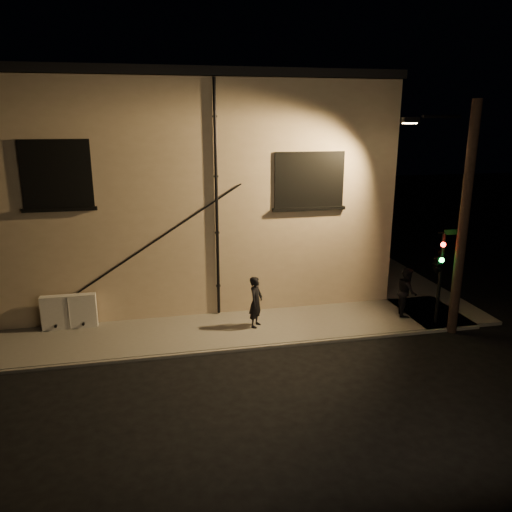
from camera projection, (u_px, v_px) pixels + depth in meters
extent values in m
plane|color=black|center=(286.00, 346.00, 16.22)|extent=(90.00, 90.00, 0.00)
cube|color=slate|center=(190.00, 333.00, 17.01)|extent=(20.00, 3.00, 0.12)
cube|color=slate|center=(369.00, 264.00, 25.05)|extent=(3.00, 16.00, 0.12)
cube|color=beige|center=(173.00, 183.00, 22.96)|extent=(16.00, 12.00, 8.50)
cube|color=black|center=(169.00, 82.00, 21.79)|extent=(16.20, 12.20, 0.30)
cube|color=black|center=(57.00, 174.00, 16.17)|extent=(2.20, 0.10, 2.20)
cube|color=black|center=(57.00, 174.00, 16.19)|extent=(1.98, 0.05, 1.98)
cube|color=black|center=(309.00, 180.00, 18.02)|extent=(2.60, 0.10, 2.00)
cube|color=black|center=(309.00, 180.00, 18.03)|extent=(2.38, 0.05, 1.78)
cylinder|color=black|center=(217.00, 202.00, 17.46)|extent=(0.11, 0.11, 8.30)
cylinder|color=black|center=(155.00, 241.00, 17.39)|extent=(5.96, 0.04, 3.75)
cylinder|color=black|center=(158.00, 239.00, 17.40)|extent=(5.96, 0.04, 3.75)
cube|color=silver|center=(69.00, 312.00, 17.16)|extent=(1.82, 0.31, 1.20)
imported|color=black|center=(256.00, 302.00, 17.21)|extent=(0.72, 0.79, 1.80)
imported|color=black|center=(407.00, 291.00, 18.23)|extent=(0.93, 1.06, 1.82)
cylinder|color=black|center=(440.00, 279.00, 17.34)|extent=(0.12, 0.12, 3.24)
imported|color=black|center=(438.00, 261.00, 17.00)|extent=(0.61, 1.98, 0.78)
sphere|color=#FF140C|center=(443.00, 245.00, 16.67)|extent=(0.17, 0.17, 0.17)
sphere|color=#14FF3F|center=(442.00, 260.00, 16.81)|extent=(0.17, 0.17, 0.17)
cube|color=#0C4C1E|center=(454.00, 232.00, 16.97)|extent=(0.70, 0.03, 0.18)
cylinder|color=black|center=(464.00, 222.00, 16.26)|extent=(0.32, 0.32, 7.73)
cylinder|color=black|center=(442.00, 116.00, 15.73)|extent=(1.96, 1.06, 0.10)
cube|color=black|center=(410.00, 120.00, 16.11)|extent=(0.55, 0.28, 0.18)
cube|color=#FFC672|center=(410.00, 123.00, 16.14)|extent=(0.42, 0.20, 0.04)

